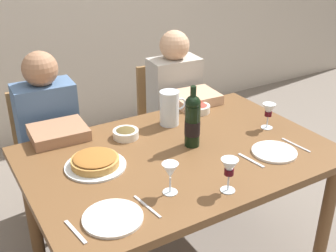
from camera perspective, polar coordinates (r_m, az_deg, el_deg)
The scene contains 19 objects.
dining_table at distance 2.14m, azimuth 1.50°, elevation -5.71°, with size 1.50×1.00×0.76m.
wine_bottle at distance 2.10m, azimuth 3.34°, elevation 0.71°, with size 0.08×0.08×0.32m.
water_pitcher at distance 2.35m, azimuth 0.21°, elevation 2.20°, with size 0.16×0.11×0.20m.
baked_tart at distance 1.99m, azimuth -9.84°, elevation -4.79°, with size 0.29×0.29×0.06m.
salad_bowl at distance 2.53m, azimuth 4.21°, elevation 2.47°, with size 0.13×0.13×0.05m.
olive_bowl at distance 2.24m, azimuth -5.75°, elevation -0.95°, with size 0.14×0.14×0.05m.
wine_glass_left_diner at distance 1.77m, azimuth 8.21°, elevation -5.77°, with size 0.07×0.07×0.15m.
wine_glass_right_diner at distance 2.36m, azimuth 13.47°, elevation 1.96°, with size 0.07×0.07×0.14m.
wine_glass_centre at distance 1.75m, azimuth 0.30°, elevation -6.23°, with size 0.07×0.07×0.14m.
dinner_plate_left_setting at distance 2.15m, azimuth 14.20°, elevation -3.41°, with size 0.22×0.22×0.01m, color white.
dinner_plate_right_setting at distance 1.67m, azimuth -7.49°, elevation -12.24°, with size 0.24×0.24×0.01m, color white.
fork_left_setting at distance 2.06m, azimuth 11.18°, elevation -4.59°, with size 0.16×0.01×0.01m, color silver.
knife_left_setting at distance 2.25m, azimuth 16.94°, elevation -2.49°, with size 0.18×0.01×0.01m, color silver.
knife_right_setting at distance 1.72m, azimuth -2.84°, elevation -10.84°, with size 0.18×0.01×0.01m, color silver.
spoon_right_setting at distance 1.63m, azimuth -12.43°, elevation -13.83°, with size 0.16×0.01×0.01m, color silver.
chair_left at distance 2.78m, azimuth -16.07°, elevation -2.97°, with size 0.42×0.42×0.87m.
diner_left at distance 2.52m, azimuth -15.13°, elevation -2.89°, with size 0.35×0.52×1.16m.
chair_right at distance 3.11m, azimuth -0.26°, elevation 1.32°, with size 0.43×0.43×0.87m.
diner_right at distance 2.88m, azimuth 1.88°, elevation 1.75°, with size 0.36×0.52×1.16m.
Camera 1 is at (-0.98, -1.54, 1.79)m, focal length 44.98 mm.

